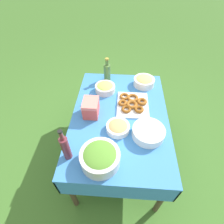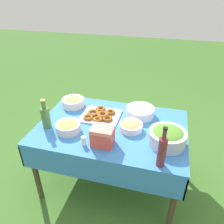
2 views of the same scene
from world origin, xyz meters
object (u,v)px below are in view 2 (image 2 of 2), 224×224
fruit_bowl (68,126)px  cooler_box (103,136)px  plate_stack (140,112)px  olive_oil_bottle (46,117)px  salad_bowl (167,136)px  donut_platter (100,115)px  pasta_bowl (73,102)px  wine_bottle (162,151)px  bread_bowl (131,126)px

fruit_bowl → cooler_box: (0.35, -0.10, 0.03)m
plate_stack → olive_oil_bottle: bearing=-152.0°
salad_bowl → plate_stack: size_ratio=1.09×
salad_bowl → donut_platter: size_ratio=0.82×
pasta_bowl → donut_platter: (0.34, -0.13, -0.03)m
pasta_bowl → cooler_box: 0.72m
donut_platter → olive_oil_bottle: 0.51m
plate_stack → fruit_bowl: 0.71m
cooler_box → salad_bowl: bearing=16.1°
pasta_bowl → olive_oil_bottle: bearing=-99.6°
wine_bottle → cooler_box: bearing=166.2°
fruit_bowl → cooler_box: bearing=-15.8°
olive_oil_bottle → fruit_bowl: olive_oil_bottle is taller
salad_bowl → cooler_box: size_ratio=1.71×
pasta_bowl → plate_stack: pasta_bowl is taller
salad_bowl → fruit_bowl: 0.85m
olive_oil_bottle → bread_bowl: (0.74, 0.16, -0.07)m
cooler_box → bread_bowl: bearing=55.8°
plate_stack → pasta_bowl: bearing=179.6°
donut_platter → olive_oil_bottle: (-0.41, -0.29, 0.09)m
fruit_bowl → cooler_box: 0.37m
salad_bowl → pasta_bowl: size_ratio=1.30×
salad_bowl → cooler_box: cooler_box is taller
plate_stack → olive_oil_bottle: (-0.78, -0.42, 0.07)m
plate_stack → cooler_box: size_ratio=1.57×
plate_stack → cooler_box: bearing=-112.9°
olive_oil_bottle → bread_bowl: olive_oil_bottle is taller
donut_platter → cooler_box: size_ratio=2.09×
donut_platter → fruit_bowl: size_ratio=1.71×
plate_stack → bread_bowl: size_ratio=1.34×
olive_oil_bottle → cooler_box: bearing=-10.6°
salad_bowl → pasta_bowl: salad_bowl is taller
bread_bowl → cooler_box: (-0.18, -0.26, 0.04)m
donut_platter → plate_stack: (0.37, 0.13, 0.02)m
donut_platter → wine_bottle: size_ratio=1.12×
pasta_bowl → cooler_box: size_ratio=1.32×
cooler_box → plate_stack: bearing=67.1°
pasta_bowl → wine_bottle: bearing=-33.9°
wine_bottle → cooler_box: wine_bottle is taller
olive_oil_bottle → wine_bottle: size_ratio=0.85×
fruit_bowl → salad_bowl: bearing=2.9°
pasta_bowl → fruit_bowl: 0.45m
salad_bowl → pasta_bowl: 1.06m
plate_stack → olive_oil_bottle: size_ratio=0.99×
pasta_bowl → salad_bowl: bearing=-21.3°
donut_platter → fruit_bowl: bearing=-124.7°
salad_bowl → wine_bottle: (-0.03, -0.26, 0.06)m
wine_bottle → pasta_bowl: bearing=146.1°
plate_stack → donut_platter: bearing=-160.6°
pasta_bowl → bread_bowl: pasta_bowl is taller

